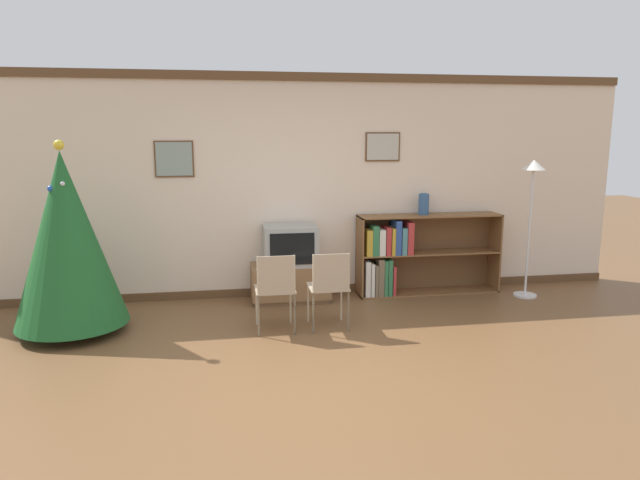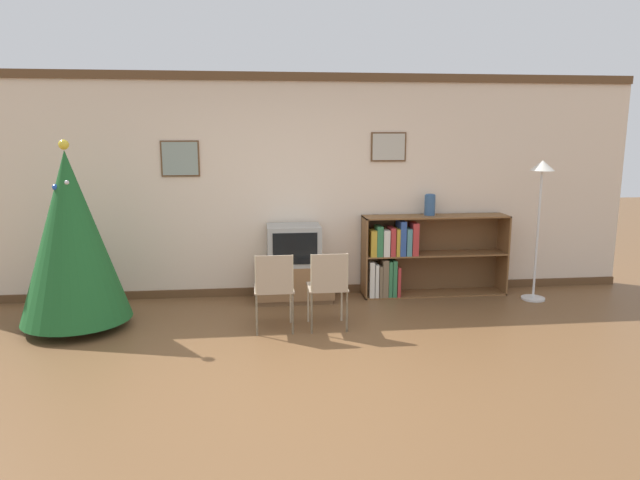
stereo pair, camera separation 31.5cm
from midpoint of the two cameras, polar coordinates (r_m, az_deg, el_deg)
ground_plane at (r=4.87m, az=-2.72°, el=-13.62°), size 24.00×24.00×0.00m
wall_back at (r=6.99m, az=-5.35°, el=5.32°), size 8.77×0.11×2.70m
christmas_tree at (r=6.22m, az=-25.34°, el=0.03°), size 1.10×1.10×1.94m
tv_console at (r=6.90m, az=-4.29°, el=-4.27°), size 0.93×0.48×0.45m
television at (r=6.79m, az=-4.35°, el=-0.53°), size 0.63×0.47×0.48m
folding_chair_left at (r=5.76m, az=-6.04°, el=-4.77°), size 0.40×0.40×0.82m
folding_chair_right at (r=5.82m, az=-0.60°, el=-4.55°), size 0.40×0.40×0.82m
bookshelf at (r=7.17m, az=7.18°, el=-1.48°), size 1.80×0.36×1.00m
vase at (r=7.18m, az=9.10°, el=3.60°), size 0.13×0.13×0.26m
standing_lamp at (r=7.27m, az=19.28°, el=4.50°), size 0.28×0.28×1.68m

